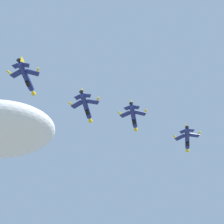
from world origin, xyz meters
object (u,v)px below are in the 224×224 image
fighter_jet_right_wing (86,107)px  fighter_jet_left_outer (26,77)px  fighter_jet_left_wing (133,117)px  fighter_jet_lead (187,139)px

fighter_jet_right_wing → fighter_jet_left_outer: (-16.75, -14.67, 1.73)m
fighter_jet_left_wing → fighter_jet_left_outer: (-31.90, -27.85, -2.71)m
fighter_jet_left_outer → fighter_jet_right_wing: bearing=43.0°
fighter_jet_lead → fighter_jet_right_wing: size_ratio=1.00×
fighter_jet_right_wing → fighter_jet_left_outer: fighter_jet_left_outer is taller
fighter_jet_left_outer → fighter_jet_left_wing: bearing=42.9°
fighter_jet_lead → fighter_jet_right_wing: 44.25m
fighter_jet_lead → fighter_jet_right_wing: (-34.65, -27.38, -2.76)m
fighter_jet_right_wing → fighter_jet_left_wing: bearing=42.8°
fighter_jet_left_outer → fighter_jet_lead: bearing=41.1°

